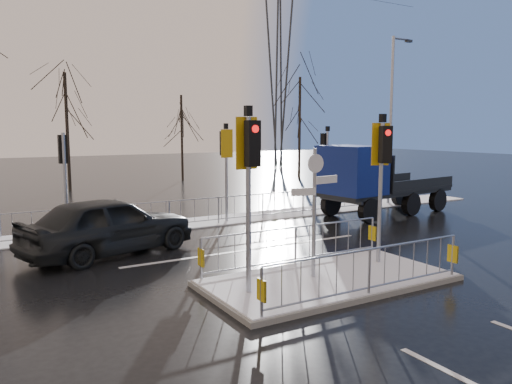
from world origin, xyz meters
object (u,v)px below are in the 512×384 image
car_far_lane (109,225)px  flatbed_truck (366,179)px  street_lamp_right (392,113)px  traffic_island (328,267)px

car_far_lane → flatbed_truck: bearing=-101.9°
car_far_lane → flatbed_truck: size_ratio=0.77×
flatbed_truck → street_lamp_right: size_ratio=0.83×
car_far_lane → flatbed_truck: 10.96m
car_far_lane → street_lamp_right: street_lamp_right is taller
car_far_lane → traffic_island: bearing=-161.8°
street_lamp_right → car_far_lane: bearing=-167.9°
traffic_island → street_lamp_right: street_lamp_right is taller
flatbed_truck → street_lamp_right: street_lamp_right is taller
street_lamp_right → flatbed_truck: bearing=-149.0°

